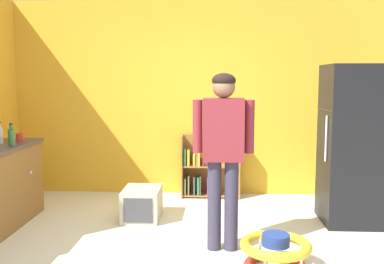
# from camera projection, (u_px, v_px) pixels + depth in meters

# --- Properties ---
(ground_plane) EXTENTS (12.00, 12.00, 0.00)m
(ground_plane) POSITION_uv_depth(u_px,v_px,m) (190.00, 257.00, 4.07)
(ground_plane) COLOR silver
(ground_plane) RESTS_ON ground
(back_wall) EXTENTS (5.20, 0.06, 2.70)m
(back_wall) POSITION_uv_depth(u_px,v_px,m) (200.00, 98.00, 6.22)
(back_wall) COLOR gold
(back_wall) RESTS_ON ground
(refrigerator) EXTENTS (0.73, 0.68, 1.78)m
(refrigerator) POSITION_uv_depth(u_px,v_px,m) (355.00, 145.00, 4.97)
(refrigerator) COLOR black
(refrigerator) RESTS_ON ground
(bookshelf) EXTENTS (0.80, 0.28, 0.85)m
(bookshelf) POSITION_uv_depth(u_px,v_px,m) (207.00, 170.00, 6.14)
(bookshelf) COLOR #A26B34
(bookshelf) RESTS_ON ground
(standing_person) EXTENTS (0.57, 0.22, 1.68)m
(standing_person) POSITION_uv_depth(u_px,v_px,m) (223.00, 144.00, 4.14)
(standing_person) COLOR #37334A
(standing_person) RESTS_ON ground
(baby_walker) EXTENTS (0.60, 0.60, 0.32)m
(baby_walker) POSITION_uv_depth(u_px,v_px,m) (276.00, 253.00, 3.77)
(baby_walker) COLOR red
(baby_walker) RESTS_ON ground
(pet_carrier) EXTENTS (0.42, 0.55, 0.36)m
(pet_carrier) POSITION_uv_depth(u_px,v_px,m) (142.00, 204.00, 5.16)
(pet_carrier) COLOR beige
(pet_carrier) RESTS_ON ground
(green_glass_bottle) EXTENTS (0.07, 0.07, 0.25)m
(green_glass_bottle) POSITION_uv_depth(u_px,v_px,m) (11.00, 137.00, 4.80)
(green_glass_bottle) COLOR #33753D
(green_glass_bottle) RESTS_ON kitchen_counter
(red_cup) EXTENTS (0.08, 0.08, 0.09)m
(red_cup) POSITION_uv_depth(u_px,v_px,m) (19.00, 137.00, 5.14)
(red_cup) COLOR red
(red_cup) RESTS_ON kitchen_counter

